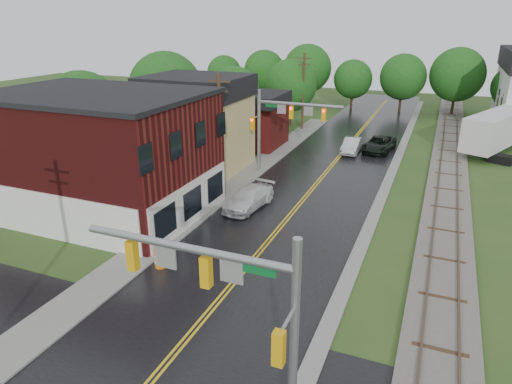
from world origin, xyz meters
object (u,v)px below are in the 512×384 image
Objects in this scene: tree_left_b at (167,91)px; semi_trailer at (501,128)px; suv_dark at (379,144)px; pickup_white at (249,198)px; utility_pole_c at (303,90)px; construction_barrel at (160,258)px; utility_pole_b at (220,130)px; brick_building at (100,153)px; tree_left_e at (292,87)px; sedan_silver at (352,146)px; tree_left_c at (235,94)px; traffic_signal_far at (283,118)px; tree_left_a at (84,113)px; traffic_signal_near at (229,292)px.

tree_left_b is 0.74× the size of semi_trailer.
pickup_white is at bearing -102.39° from suv_dark.
construction_barrel is (2.43, -34.44, -4.16)m from utility_pole_c.
brick_building is at bearing -129.07° from utility_pole_b.
tree_left_e is at bearing 109.56° from pickup_white.
sedan_silver is at bearing 79.00° from construction_barrel.
tree_left_c is at bearing 179.50° from suv_dark.
construction_barrel is at bearing -98.38° from suv_dark.
brick_building is at bearing 146.13° from construction_barrel.
pickup_white reaches higher than construction_barrel.
construction_barrel is at bearing -92.97° from traffic_signal_far.
traffic_signal_far reaches higher than suv_dark.
utility_pole_b is 13.05m from tree_left_a.
utility_pole_c is 34.78m from construction_barrel.
traffic_signal_near is 6.58× the size of construction_barrel.
tree_left_b reaches higher than tree_left_e.
tree_left_a is 18.98m from tree_left_c.
traffic_signal_far is 0.85× the size of tree_left_a.
tree_left_a is at bearing -179.55° from utility_pole_b.
suv_dark is (-0.19, 35.69, -4.22)m from traffic_signal_near.
tree_left_e is (9.00, 14.00, -0.90)m from tree_left_b.
tree_left_b is at bearing -116.56° from tree_left_c.
pickup_white is at bearing -78.10° from tree_left_e.
brick_building reaches higher than traffic_signal_near.
brick_building is 24.94m from tree_left_c.
tree_left_a is 7.77× the size of construction_barrel.
brick_building is at bearing -134.24° from semi_trailer.
brick_building is 10.40m from construction_barrel.
traffic_signal_near is at bearing -82.85° from suv_dark.
sedan_silver is 15.24m from semi_trailer.
tree_left_e is at bearing 105.68° from traffic_signal_near.
pickup_white is (0.27, -7.90, -4.25)m from traffic_signal_far.
utility_pole_b reaches higher than brick_building.
traffic_signal_near is at bearing -61.03° from pickup_white.
tree_left_c is 32.03m from construction_barrel.
brick_building is at bearing 140.83° from traffic_signal_near.
utility_pole_c is (-3.33, 17.00, -0.25)m from traffic_signal_far.
brick_building is 3.21× the size of sedan_silver.
traffic_signal_far is 6.01m from utility_pole_b.
utility_pole_c is (0.00, 22.00, 0.00)m from utility_pole_b.
tree_left_c is at bearing 93.14° from brick_building.
semi_trailer is (17.96, 15.69, -2.59)m from traffic_signal_far.
suv_dark is (10.09, 15.69, -3.97)m from utility_pole_b.
utility_pole_b is 19.24m from tree_left_c.
utility_pole_b is 19.07m from suv_dark.
tree_left_a reaches higher than traffic_signal_near.
tree_left_a reaches higher than brick_building.
traffic_signal_near is 0.56× the size of semi_trailer.
tree_left_a is at bearing -146.50° from sedan_silver.
brick_building is 1.95× the size of traffic_signal_near.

